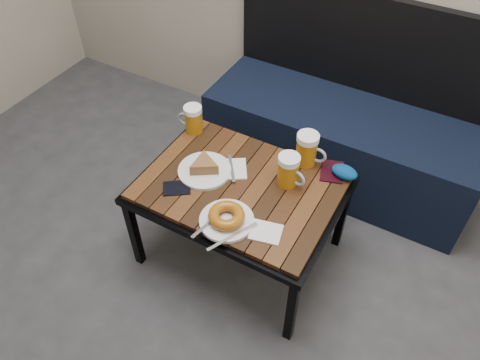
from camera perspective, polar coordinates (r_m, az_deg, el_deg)
The scene contains 12 objects.
bench at distance 2.55m, azimuth 12.29°, elevation 5.37°, with size 1.40×0.50×0.95m.
cafe_table at distance 1.99m, azimuth 0.00°, elevation -1.45°, with size 0.84×0.62×0.47m.
beer_mug_left at distance 2.18m, azimuth -5.76°, elevation 7.41°, with size 0.13×0.09×0.14m.
beer_mug_centre at distance 2.02m, azimuth 8.21°, elevation 3.74°, with size 0.14×0.10×0.15m.
beer_mug_right at distance 1.92m, azimuth 5.96°, elevation 1.17°, with size 0.14×0.10×0.15m.
plate_pie at distance 2.00m, azimuth -4.37°, elevation 1.51°, with size 0.23×0.23×0.06m.
plate_bagel at distance 1.80m, azimuth -1.66°, elevation -4.63°, with size 0.22×0.27×0.06m.
napkin_left at distance 2.01m, azimuth -1.03°, elevation 1.35°, with size 0.17×0.17×0.01m.
napkin_right at distance 1.79m, azimuth 3.18°, elevation -6.36°, with size 0.14×0.12×0.01m.
passport_navy at distance 1.95m, azimuth -7.72°, elevation -0.97°, with size 0.08×0.11×0.01m, color black.
passport_burgundy at distance 2.04m, azimuth 11.15°, elevation 1.04°, with size 0.10×0.13×0.01m, color black.
knit_pouch at distance 2.02m, azimuth 12.62°, elevation 0.96°, with size 0.12×0.08×0.05m, color navy.
Camera 1 is at (0.56, -0.16, 1.88)m, focal length 35.00 mm.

